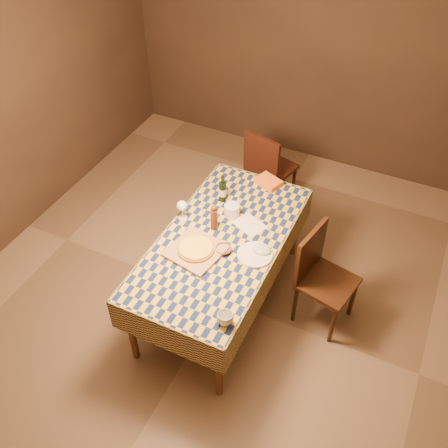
# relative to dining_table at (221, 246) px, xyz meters

# --- Properties ---
(room) EXTENTS (5.00, 5.10, 2.70)m
(room) POSITION_rel_dining_table_xyz_m (0.00, 0.00, 0.66)
(room) COLOR brown
(room) RESTS_ON ground
(dining_table) EXTENTS (0.94, 1.84, 0.77)m
(dining_table) POSITION_rel_dining_table_xyz_m (0.00, 0.00, 0.00)
(dining_table) COLOR brown
(dining_table) RESTS_ON ground
(cutting_board) EXTENTS (0.46, 0.46, 0.02)m
(cutting_board) POSITION_rel_dining_table_xyz_m (-0.12, -0.21, 0.09)
(cutting_board) COLOR #A17A4B
(cutting_board) RESTS_ON dining_table
(pizza) EXTENTS (0.32, 0.32, 0.03)m
(pizza) POSITION_rel_dining_table_xyz_m (-0.12, -0.21, 0.11)
(pizza) COLOR #956418
(pizza) RESTS_ON cutting_board
(pepper_mill) EXTENTS (0.07, 0.07, 0.25)m
(pepper_mill) POSITION_rel_dining_table_xyz_m (-0.11, 0.09, 0.19)
(pepper_mill) COLOR #4C2011
(pepper_mill) RESTS_ON dining_table
(bowl) EXTENTS (0.16, 0.16, 0.04)m
(bowl) POSITION_rel_dining_table_xyz_m (0.07, -0.11, 0.10)
(bowl) COLOR #694D58
(bowl) RESTS_ON dining_table
(wine_glass) EXTENTS (0.09, 0.09, 0.18)m
(wine_glass) POSITION_rel_dining_table_xyz_m (-0.40, 0.09, 0.21)
(wine_glass) COLOR silver
(wine_glass) RESTS_ON dining_table
(wine_bottle) EXTENTS (0.09, 0.09, 0.27)m
(wine_bottle) POSITION_rel_dining_table_xyz_m (-0.20, 0.45, 0.18)
(wine_bottle) COLOR black
(wine_bottle) RESTS_ON dining_table
(deli_tub) EXTENTS (0.15, 0.15, 0.11)m
(deli_tub) POSITION_rel_dining_table_xyz_m (-0.05, 0.30, 0.13)
(deli_tub) COLOR silver
(deli_tub) RESTS_ON dining_table
(takeout_container) EXTENTS (0.26, 0.22, 0.06)m
(takeout_container) POSITION_rel_dining_table_xyz_m (0.08, 0.82, 0.10)
(takeout_container) COLOR orange
(takeout_container) RESTS_ON dining_table
(white_plate) EXTENTS (0.35, 0.35, 0.02)m
(white_plate) POSITION_rel_dining_table_xyz_m (0.31, -0.04, 0.08)
(white_plate) COLOR silver
(white_plate) RESTS_ON dining_table
(tumbler) EXTENTS (0.14, 0.14, 0.09)m
(tumbler) POSITION_rel_dining_table_xyz_m (0.37, -0.71, 0.12)
(tumbler) COLOR silver
(tumbler) RESTS_ON dining_table
(flour_patch) EXTENTS (0.30, 0.27, 0.00)m
(flour_patch) POSITION_rel_dining_table_xyz_m (0.14, 0.26, 0.08)
(flour_patch) COLOR silver
(flour_patch) RESTS_ON dining_table
(flour_bag) EXTENTS (0.18, 0.16, 0.05)m
(flour_bag) POSITION_rel_dining_table_xyz_m (0.34, 0.02, 0.10)
(flour_bag) COLOR #98A8C2
(flour_bag) RESTS_ON dining_table
(chair_far) EXTENTS (0.52, 0.52, 0.93)m
(chair_far) POSITION_rel_dining_table_xyz_m (-0.15, 1.39, -0.17)
(chair_far) COLOR black
(chair_far) RESTS_ON ground
(chair_right) EXTENTS (0.51, 0.50, 0.93)m
(chair_right) POSITION_rel_dining_table_xyz_m (0.79, 0.22, -0.17)
(chair_right) COLOR black
(chair_right) RESTS_ON ground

